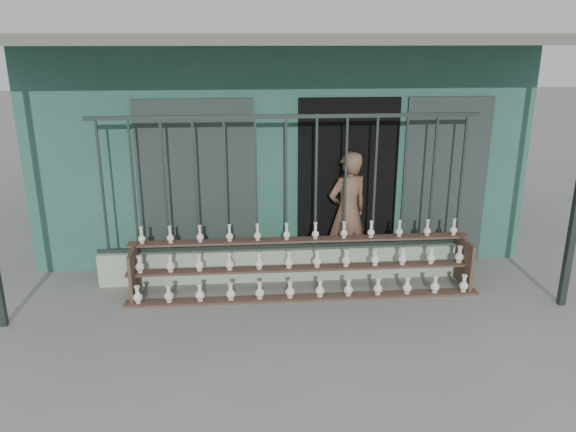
{
  "coord_description": "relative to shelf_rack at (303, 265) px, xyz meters",
  "views": [
    {
      "loc": [
        -0.54,
        -5.77,
        3.19
      ],
      "look_at": [
        0.0,
        1.0,
        1.0
      ],
      "focal_mm": 35.0,
      "sensor_mm": 36.0,
      "label": 1
    }
  ],
  "objects": [
    {
      "name": "shelf_rack",
      "position": [
        0.0,
        0.0,
        0.0
      ],
      "size": [
        4.5,
        0.68,
        0.85
      ],
      "color": "brown",
      "rests_on": "ground"
    },
    {
      "name": "ground",
      "position": [
        -0.18,
        -0.89,
        -0.36
      ],
      "size": [
        60.0,
        60.0,
        0.0
      ],
      "primitive_type": "plane",
      "color": "slate"
    },
    {
      "name": "security_fence",
      "position": [
        -0.18,
        0.41,
        0.99
      ],
      "size": [
        5.0,
        0.04,
        1.8
      ],
      "color": "#283330",
      "rests_on": "parapet_wall"
    },
    {
      "name": "elderly_woman",
      "position": [
        0.7,
        0.7,
        0.49
      ],
      "size": [
        0.74,
        0.63,
        1.7
      ],
      "primitive_type": "imported",
      "rotation": [
        0.0,
        0.0,
        3.57
      ],
      "color": "brown",
      "rests_on": "ground"
    },
    {
      "name": "workshop_building",
      "position": [
        -0.18,
        3.34,
        1.26
      ],
      "size": [
        7.4,
        6.6,
        3.21
      ],
      "color": "#2A594C",
      "rests_on": "ground"
    },
    {
      "name": "parapet_wall",
      "position": [
        -0.18,
        0.41,
        -0.14
      ],
      "size": [
        5.0,
        0.2,
        0.45
      ],
      "primitive_type": "cube",
      "color": "#9FB89D",
      "rests_on": "ground"
    }
  ]
}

